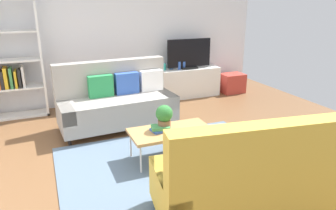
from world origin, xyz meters
The scene contains 17 objects.
ground_plane centered at (0.00, 0.00, 0.00)m, with size 7.68×7.68×0.00m, color brown.
wall_far centered at (0.00, 2.80, 1.45)m, with size 6.40×0.12×2.90m, color silver.
area_rug centered at (0.04, -0.30, 0.01)m, with size 2.90×2.20×0.01m, color slate.
couch_beige centered at (-0.30, 1.32, 0.45)m, with size 1.95×0.96×1.10m.
couch_green centered at (0.36, -1.52, 0.45)m, with size 2.00×1.09×1.10m.
coffee_table centered at (0.09, -0.10, 0.39)m, with size 1.10×0.56×0.42m.
tv_console centered at (1.57, 2.46, 0.32)m, with size 1.40×0.44×0.64m, color silver.
tv centered at (1.57, 2.44, 0.95)m, with size 1.00×0.20×0.64m.
bookshelf centered at (-1.97, 2.48, 0.97)m, with size 1.10×0.36×2.10m.
storage_trunk centered at (2.67, 2.36, 0.22)m, with size 0.52×0.40×0.44m, color #B2382D.
potted_plant centered at (0.01, -0.05, 0.61)m, with size 0.23×0.23×0.34m.
table_book_0 centered at (-0.05, -0.08, 0.43)m, with size 0.24×0.18×0.03m, color #3359B2.
table_book_1 centered at (-0.05, -0.08, 0.47)m, with size 0.24×0.18×0.04m, color #3F8C4C.
vase_0 centered at (0.99, 2.51, 0.71)m, with size 0.14×0.14×0.14m, color #33B29E.
vase_1 centered at (1.19, 2.51, 0.71)m, with size 0.09×0.09×0.14m, color #4C72B2.
bottle_0 centered at (1.33, 2.42, 0.73)m, with size 0.06×0.06×0.17m, color #3359B2.
bottle_1 centered at (1.45, 2.42, 0.72)m, with size 0.06×0.06×0.17m, color #3359B2.
Camera 1 is at (-1.41, -3.67, 2.07)m, focal length 33.62 mm.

